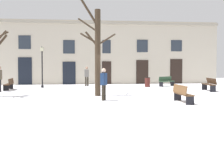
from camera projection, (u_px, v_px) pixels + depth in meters
ground_plane at (115, 95)px, 15.56m from camera, size 37.40×37.40×0.00m
building_facade at (105, 52)px, 24.42m from camera, size 23.38×0.60×6.32m
tree_near_facade at (97, 49)px, 14.88m from camera, size 2.42×1.87×5.89m
streetlamp at (42, 62)px, 20.37m from camera, size 0.30×0.30×3.48m
litter_bin at (147, 82)px, 21.15m from camera, size 0.48×0.48×0.83m
bench_near_lamp at (9, 84)px, 18.62m from camera, size 0.65×1.80×0.87m
bench_far_corner at (182, 94)px, 12.21m from camera, size 0.53×1.63×0.90m
bench_facing_shops at (166, 81)px, 21.88m from camera, size 1.70×1.38×0.87m
bench_back_to_back_left at (209, 84)px, 17.79m from camera, size 0.66×1.77×0.94m
person_strolling at (87, 75)px, 21.77m from camera, size 0.39×0.24×1.76m
person_near_bench at (104, 83)px, 12.98m from camera, size 0.39×0.44×1.72m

